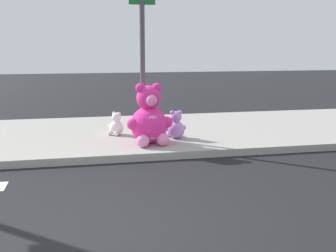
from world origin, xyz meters
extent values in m
plane|color=black|center=(0.00, 0.00, 0.00)|extent=(60.00, 60.00, 0.00)
cube|color=#9E9B93|center=(0.00, 5.20, 0.07)|extent=(28.00, 4.40, 0.15)
cylinder|color=#4C4C51|center=(1.00, 4.40, 1.75)|extent=(0.11, 0.11, 3.20)
cube|color=#19722D|center=(1.00, 4.38, 3.10)|extent=(0.56, 0.03, 0.18)
sphere|color=#F22D93|center=(1.04, 3.85, 0.54)|extent=(0.77, 0.77, 0.77)
ellipsoid|color=pink|center=(1.06, 3.57, 0.54)|extent=(0.44, 0.21, 0.50)
sphere|color=#F22D93|center=(1.04, 3.85, 1.11)|extent=(0.51, 0.51, 0.51)
sphere|color=pink|center=(1.06, 3.64, 1.08)|extent=(0.23, 0.23, 0.23)
sphere|color=#F22D93|center=(1.21, 3.87, 1.32)|extent=(0.19, 0.19, 0.19)
sphere|color=#F22D93|center=(1.41, 3.79, 0.59)|extent=(0.24, 0.24, 0.24)
sphere|color=pink|center=(1.28, 3.55, 0.28)|extent=(0.27, 0.27, 0.27)
sphere|color=#F22D93|center=(0.86, 3.83, 1.32)|extent=(0.19, 0.19, 0.19)
sphere|color=#F22D93|center=(0.68, 3.72, 0.59)|extent=(0.24, 0.24, 0.24)
sphere|color=pink|center=(0.86, 3.50, 0.28)|extent=(0.27, 0.27, 0.27)
sphere|color=white|center=(0.44, 4.84, 0.31)|extent=(0.33, 0.33, 0.33)
ellipsoid|color=white|center=(0.36, 4.76, 0.31)|extent=(0.18, 0.17, 0.21)
sphere|color=white|center=(0.44, 4.84, 0.56)|extent=(0.21, 0.21, 0.21)
sphere|color=white|center=(0.38, 4.78, 0.54)|extent=(0.10, 0.10, 0.10)
sphere|color=white|center=(0.50, 4.79, 0.64)|extent=(0.08, 0.08, 0.08)
sphere|color=white|center=(0.53, 4.71, 0.34)|extent=(0.10, 0.10, 0.10)
sphere|color=white|center=(0.42, 4.68, 0.21)|extent=(0.11, 0.11, 0.11)
sphere|color=white|center=(0.39, 4.89, 0.64)|extent=(0.08, 0.08, 0.08)
sphere|color=white|center=(0.30, 4.92, 0.34)|extent=(0.10, 0.10, 0.10)
sphere|color=white|center=(0.28, 4.80, 0.21)|extent=(0.11, 0.11, 0.11)
sphere|color=#B28CD8|center=(1.70, 4.20, 0.34)|extent=(0.38, 0.38, 0.38)
ellipsoid|color=silver|center=(1.70, 4.34, 0.34)|extent=(0.21, 0.09, 0.25)
sphere|color=#B28CD8|center=(1.70, 4.20, 0.63)|extent=(0.25, 0.25, 0.25)
sphere|color=silver|center=(1.70, 4.31, 0.61)|extent=(0.11, 0.11, 0.11)
sphere|color=#B28CD8|center=(1.61, 4.20, 0.73)|extent=(0.10, 0.10, 0.10)
sphere|color=#B28CD8|center=(1.52, 4.25, 0.37)|extent=(0.12, 0.12, 0.12)
sphere|color=silver|center=(1.59, 4.36, 0.22)|extent=(0.13, 0.13, 0.13)
sphere|color=#B28CD8|center=(1.79, 4.20, 0.73)|extent=(0.10, 0.10, 0.10)
sphere|color=#B28CD8|center=(1.88, 4.25, 0.37)|extent=(0.12, 0.12, 0.12)
sphere|color=silver|center=(1.80, 4.37, 0.22)|extent=(0.13, 0.13, 0.13)
sphere|color=yellow|center=(1.26, 4.93, 0.33)|extent=(0.36, 0.36, 0.36)
ellipsoid|color=#F0DB80|center=(1.14, 4.99, 0.33)|extent=(0.16, 0.21, 0.23)
sphere|color=yellow|center=(1.26, 4.93, 0.60)|extent=(0.24, 0.24, 0.24)
sphere|color=#F0DB80|center=(1.17, 4.98, 0.58)|extent=(0.11, 0.11, 0.11)
sphere|color=yellow|center=(1.22, 4.86, 0.69)|extent=(0.09, 0.09, 0.09)
sphere|color=yellow|center=(1.14, 4.80, 0.36)|extent=(0.11, 0.11, 0.11)
sphere|color=#F0DB80|center=(1.08, 4.91, 0.21)|extent=(0.12, 0.12, 0.12)
sphere|color=yellow|center=(1.29, 5.01, 0.69)|extent=(0.09, 0.09, 0.09)
sphere|color=yellow|center=(1.29, 5.11, 0.36)|extent=(0.11, 0.11, 0.11)
sphere|color=#F0DB80|center=(1.16, 5.09, 0.21)|extent=(0.12, 0.12, 0.12)
camera|label=1|loc=(-0.28, -4.46, 2.15)|focal=43.88mm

